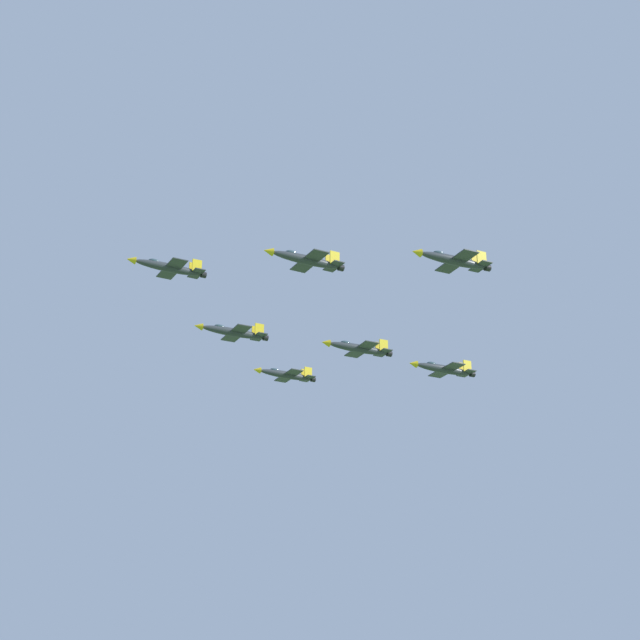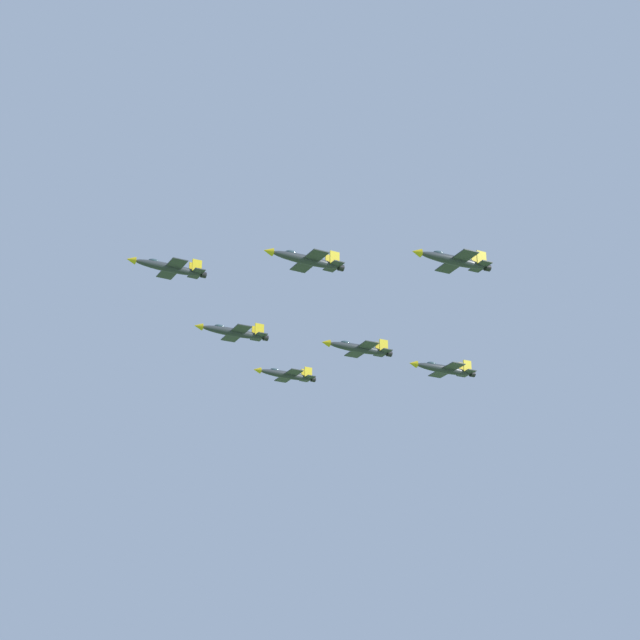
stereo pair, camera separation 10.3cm
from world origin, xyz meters
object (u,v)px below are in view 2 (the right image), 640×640
(jet_right_wingman, at_px, (233,332))
(jet_left_outer, at_px, (453,260))
(jet_left_wingman, at_px, (306,259))
(jet_trailing, at_px, (444,369))
(jet_slot_rear, at_px, (358,348))
(jet_lead, at_px, (169,267))
(jet_right_outer, at_px, (286,375))

(jet_right_wingman, distance_m, jet_left_outer, 54.07)
(jet_left_wingman, distance_m, jet_trailing, 43.79)
(jet_right_wingman, bearing_deg, jet_slot_rear, 140.44)
(jet_right_wingman, bearing_deg, jet_left_wingman, 90.80)
(jet_left_outer, bearing_deg, jet_trailing, -119.34)
(jet_lead, relative_size, jet_trailing, 0.98)
(jet_lead, bearing_deg, jet_slot_rear, 179.23)
(jet_left_wingman, height_order, jet_slot_rear, jet_left_wingman)
(jet_right_outer, relative_size, jet_slot_rear, 1.00)
(jet_right_outer, distance_m, jet_trailing, 39.40)
(jet_left_outer, distance_m, jet_trailing, 39.36)
(jet_right_wingman, xyz_separation_m, jet_slot_rear, (19.75, 16.75, -5.80))
(jet_left_outer, xyz_separation_m, jet_right_outer, (-66.21, 10.89, 0.23))
(jet_slot_rear, relative_size, jet_trailing, 0.98)
(jet_slot_rear, bearing_deg, jet_lead, 1.11)
(jet_lead, height_order, jet_left_outer, jet_lead)
(jet_right_outer, relative_size, jet_trailing, 0.98)
(jet_left_wingman, relative_size, jet_right_wingman, 0.99)
(jet_left_wingman, height_order, jet_right_outer, jet_left_wingman)
(jet_lead, distance_m, jet_left_outer, 51.98)
(jet_left_wingman, relative_size, jet_left_outer, 1.02)
(jet_left_outer, height_order, jet_right_outer, jet_right_outer)
(jet_right_outer, bearing_deg, jet_left_wingman, 67.92)
(jet_right_wingman, distance_m, jet_slot_rear, 26.54)
(jet_slot_rear, bearing_deg, jet_trailing, -178.89)
(jet_lead, xyz_separation_m, jet_right_outer, (-26.70, 44.39, -4.08))
(jet_lead, xyz_separation_m, jet_slot_rear, (6.40, 38.95, -9.04))
(jet_left_outer, bearing_deg, jet_right_outer, -88.87)
(jet_lead, distance_m, jet_right_outer, 51.96)
(jet_lead, relative_size, jet_right_wingman, 0.96)
(jet_lead, height_order, jet_trailing, jet_lead)
(jet_right_outer, height_order, jet_trailing, jet_right_outer)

